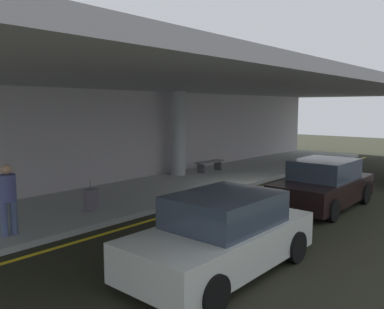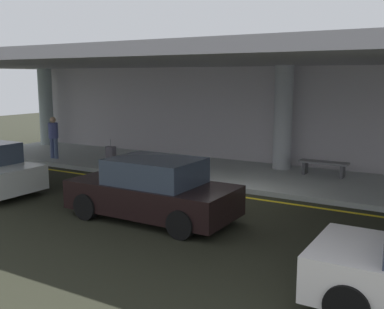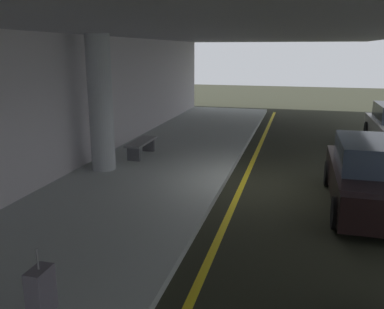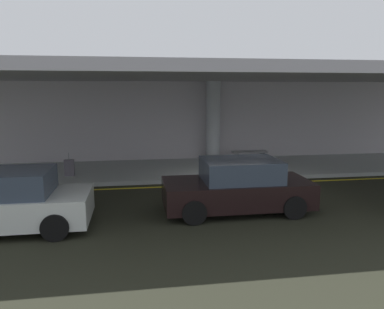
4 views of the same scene
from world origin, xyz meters
TOP-DOWN VIEW (x-y plane):
  - ground_plane at (0.00, 0.00)m, footprint 60.00×60.00m
  - sidewalk at (0.00, 3.10)m, footprint 26.00×4.20m
  - lane_stripe_yellow at (0.00, 0.57)m, footprint 26.00×0.14m
  - support_column_far_left at (-12.00, 4.46)m, footprint 0.65×0.65m
  - support_column_left_mid at (0.00, 4.46)m, footprint 0.65×0.65m
  - ceiling_overhang at (0.00, 2.60)m, footprint 28.00×13.20m
  - terminal_back_wall at (0.00, 5.35)m, footprint 26.00×0.30m
  - car_black at (-0.75, -2.43)m, footprint 4.10×1.92m
  - traveler_with_luggage at (-8.66, 1.79)m, footprint 0.38×0.38m
  - suitcase_upright_primary at (-6.09, 2.27)m, footprint 0.36×0.22m
  - bench_metal at (1.63, 3.99)m, footprint 1.60×0.50m

SIDE VIEW (x-z plane):
  - ground_plane at x=0.00m, z-range 0.00..0.00m
  - lane_stripe_yellow at x=0.00m, z-range 0.00..0.01m
  - sidewalk at x=0.00m, z-range 0.00..0.15m
  - suitcase_upright_primary at x=-6.09m, z-range 0.01..0.91m
  - bench_metal at x=1.63m, z-range 0.26..0.74m
  - car_black at x=-0.75m, z-range -0.04..1.46m
  - traveler_with_luggage at x=-8.66m, z-range 0.27..1.95m
  - terminal_back_wall at x=0.00m, z-range 0.00..3.80m
  - support_column_far_left at x=-12.00m, z-range 0.15..3.80m
  - support_column_left_mid at x=0.00m, z-range 0.15..3.80m
  - ceiling_overhang at x=0.00m, z-range 3.80..4.10m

